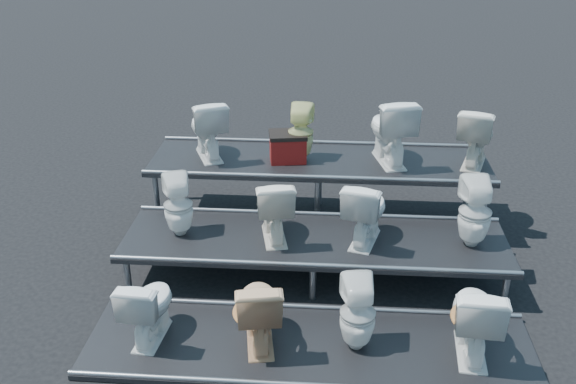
# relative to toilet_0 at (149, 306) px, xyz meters

# --- Properties ---
(ground) EXTENTS (80.00, 80.00, 0.00)m
(ground) POSITION_rel_toilet_0_xyz_m (1.51, 1.30, -0.41)
(ground) COLOR black
(ground) RESTS_ON ground
(tier_front) EXTENTS (4.20, 1.20, 0.06)m
(tier_front) POSITION_rel_toilet_0_xyz_m (1.51, 0.00, -0.38)
(tier_front) COLOR black
(tier_front) RESTS_ON ground
(tier_mid) EXTENTS (4.20, 1.20, 0.46)m
(tier_mid) POSITION_rel_toilet_0_xyz_m (1.51, 1.30, -0.18)
(tier_mid) COLOR black
(tier_mid) RESTS_ON ground
(tier_back) EXTENTS (4.20, 1.20, 0.86)m
(tier_back) POSITION_rel_toilet_0_xyz_m (1.51, 2.60, 0.02)
(tier_back) COLOR black
(tier_back) RESTS_ON ground
(toilet_0) EXTENTS (0.45, 0.72, 0.70)m
(toilet_0) POSITION_rel_toilet_0_xyz_m (0.00, 0.00, 0.00)
(toilet_0) COLOR white
(toilet_0) RESTS_ON tier_front
(toilet_1) EXTENTS (0.54, 0.80, 0.75)m
(toilet_1) POSITION_rel_toilet_0_xyz_m (1.03, 0.00, 0.03)
(toilet_1) COLOR tan
(toilet_1) RESTS_ON tier_front
(toilet_2) EXTENTS (0.37, 0.38, 0.73)m
(toilet_2) POSITION_rel_toilet_0_xyz_m (1.95, 0.00, 0.02)
(toilet_2) COLOR white
(toilet_2) RESTS_ON tier_front
(toilet_3) EXTENTS (0.50, 0.81, 0.79)m
(toilet_3) POSITION_rel_toilet_0_xyz_m (2.99, 0.00, 0.05)
(toilet_3) COLOR white
(toilet_3) RESTS_ON tier_front
(toilet_4) EXTENTS (0.41, 0.41, 0.70)m
(toilet_4) POSITION_rel_toilet_0_xyz_m (0.01, 1.30, 0.40)
(toilet_4) COLOR white
(toilet_4) RESTS_ON tier_mid
(toilet_5) EXTENTS (0.54, 0.78, 0.73)m
(toilet_5) POSITION_rel_toilet_0_xyz_m (1.05, 1.30, 0.42)
(toilet_5) COLOR silver
(toilet_5) RESTS_ON tier_mid
(toilet_6) EXTENTS (0.59, 0.80, 0.73)m
(toilet_6) POSITION_rel_toilet_0_xyz_m (2.04, 1.30, 0.42)
(toilet_6) COLOR white
(toilet_6) RESTS_ON tier_mid
(toilet_7) EXTENTS (0.37, 0.38, 0.77)m
(toilet_7) POSITION_rel_toilet_0_xyz_m (3.19, 1.30, 0.43)
(toilet_7) COLOR white
(toilet_7) RESTS_ON tier_mid
(toilet_8) EXTENTS (0.68, 0.85, 0.76)m
(toilet_8) POSITION_rel_toilet_0_xyz_m (0.11, 2.60, 0.83)
(toilet_8) COLOR white
(toilet_8) RESTS_ON tier_back
(toilet_9) EXTENTS (0.34, 0.35, 0.70)m
(toilet_9) POSITION_rel_toilet_0_xyz_m (1.27, 2.60, 0.80)
(toilet_9) COLOR beige
(toilet_9) RESTS_ON tier_back
(toilet_10) EXTENTS (0.65, 0.91, 0.84)m
(toilet_10) POSITION_rel_toilet_0_xyz_m (2.36, 2.60, 0.87)
(toilet_10) COLOR white
(toilet_10) RESTS_ON tier_back
(toilet_11) EXTENTS (0.62, 0.82, 0.74)m
(toilet_11) POSITION_rel_toilet_0_xyz_m (3.40, 2.60, 0.82)
(toilet_11) COLOR silver
(toilet_11) RESTS_ON tier_back
(red_crate) EXTENTS (0.48, 0.41, 0.31)m
(red_crate) POSITION_rel_toilet_0_xyz_m (1.11, 2.55, 0.61)
(red_crate) COLOR maroon
(red_crate) RESTS_ON tier_back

